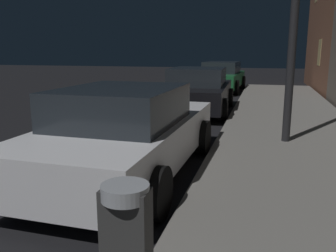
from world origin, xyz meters
TOP-DOWN VIEW (x-y plane):
  - car_white at (2.85, 3.21)m, footprint 2.18×4.62m
  - car_black at (2.85, 9.35)m, footprint 2.23×4.48m
  - car_green at (2.85, 15.75)m, footprint 2.18×4.54m

SIDE VIEW (x-z plane):
  - car_white at x=2.85m, z-range -0.01..1.42m
  - car_black at x=2.85m, z-range -0.01..1.42m
  - car_green at x=2.85m, z-range 0.00..1.43m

